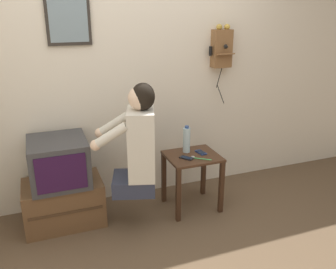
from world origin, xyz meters
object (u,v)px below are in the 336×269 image
framed_picture (68,21)px  toothbrush (200,158)px  water_bottle (187,140)px  television (59,161)px  person (138,143)px  cell_phone_spare (201,152)px  wall_phone_antique (222,48)px  cell_phone_held (186,158)px

framed_picture → toothbrush: size_ratio=2.64×
water_bottle → television: bearing=176.6°
person → cell_phone_spare: 0.70m
wall_phone_antique → cell_phone_held: 1.17m
framed_picture → cell_phone_spare: bearing=-21.8°
framed_picture → cell_phone_spare: size_ratio=3.08×
cell_phone_held → cell_phone_spare: (0.18, 0.07, 0.00)m
water_bottle → cell_phone_spare: bearing=-32.5°
television → cell_phone_held: size_ratio=3.88×
framed_picture → toothbrush: (1.00, -0.56, -1.19)m
cell_phone_spare → person: bearing=-177.2°
person → cell_phone_spare: (0.65, 0.13, -0.23)m
television → cell_phone_spare: bearing=-6.4°
cell_phone_spare → water_bottle: size_ratio=0.50×
wall_phone_antique → framed_picture: framed_picture is taller
person → water_bottle: 0.58m
toothbrush → person: bearing=127.3°
person → cell_phone_spare: size_ratio=7.26×
framed_picture → toothbrush: framed_picture is taller
wall_phone_antique → water_bottle: wall_phone_antique is taller
television → toothbrush: 1.25m
television → cell_phone_held: television is taller
cell_phone_spare → toothbrush: (-0.07, -0.13, 0.00)m
framed_picture → cell_phone_spare: 1.66m
framed_picture → cell_phone_held: (0.89, -0.50, -1.19)m
television → wall_phone_antique: wall_phone_antique is taller
wall_phone_antique → framed_picture: size_ratio=1.97×
person → television: bearing=84.0°
wall_phone_antique → television: bearing=-171.8°
wall_phone_antique → water_bottle: size_ratio=3.04×
cell_phone_held → toothbrush: size_ratio=0.88×
framed_picture → water_bottle: size_ratio=1.55×
television → water_bottle: size_ratio=2.01×
person → cell_phone_held: (0.47, 0.05, -0.23)m
person → cell_phone_spare: bearing=-62.0°
person → cell_phone_spare: person is taller
television → cell_phone_held: bearing=-11.3°
wall_phone_antique → water_bottle: (-0.50, -0.31, -0.80)m
cell_phone_held → cell_phone_spare: bearing=-15.1°
television → toothbrush: (1.21, -0.28, -0.05)m
wall_phone_antique → framed_picture: bearing=178.3°
cell_phone_spare → framed_picture: bearing=150.1°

